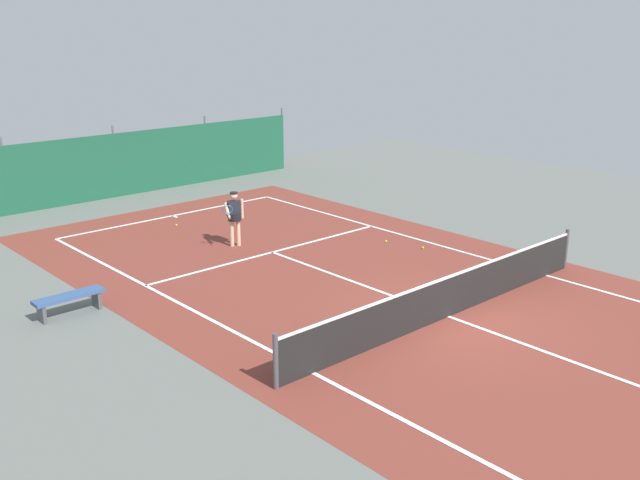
{
  "coord_description": "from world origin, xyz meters",
  "views": [
    {
      "loc": [
        -12.42,
        -9.38,
        6.48
      ],
      "look_at": [
        -0.12,
        4.21,
        0.9
      ],
      "focal_mm": 40.84,
      "sensor_mm": 36.0,
      "label": 1
    }
  ],
  "objects_px": {
    "tennis_ball_near_player": "(423,248)",
    "courtside_bench": "(69,299)",
    "tennis_player": "(234,215)",
    "tennis_ball_by_sideline": "(386,241)",
    "parked_car": "(1,176)",
    "tennis_net": "(449,296)",
    "tennis_ball_midcourt": "(176,225)"
  },
  "relations": [
    {
      "from": "tennis_player",
      "to": "tennis_ball_near_player",
      "type": "height_order",
      "value": "tennis_player"
    },
    {
      "from": "parked_car",
      "to": "tennis_net",
      "type": "bearing_deg",
      "value": -73.29
    },
    {
      "from": "tennis_player",
      "to": "courtside_bench",
      "type": "distance_m",
      "value": 6.17
    },
    {
      "from": "tennis_ball_near_player",
      "to": "tennis_ball_midcourt",
      "type": "relative_size",
      "value": 1.0
    },
    {
      "from": "tennis_ball_by_sideline",
      "to": "parked_car",
      "type": "height_order",
      "value": "parked_car"
    },
    {
      "from": "tennis_player",
      "to": "tennis_net",
      "type": "bearing_deg",
      "value": 116.54
    },
    {
      "from": "parked_car",
      "to": "tennis_ball_by_sideline",
      "type": "bearing_deg",
      "value": -58.05
    },
    {
      "from": "tennis_player",
      "to": "tennis_ball_by_sideline",
      "type": "height_order",
      "value": "tennis_player"
    },
    {
      "from": "tennis_player",
      "to": "courtside_bench",
      "type": "xyz_separation_m",
      "value": [
        -5.89,
        -1.76,
        -0.59
      ]
    },
    {
      "from": "tennis_ball_near_player",
      "to": "tennis_net",
      "type": "bearing_deg",
      "value": -133.41
    },
    {
      "from": "tennis_player",
      "to": "tennis_ball_by_sideline",
      "type": "xyz_separation_m",
      "value": [
        3.59,
        -2.77,
        -0.93
      ]
    },
    {
      "from": "tennis_ball_by_sideline",
      "to": "tennis_ball_near_player",
      "type": "bearing_deg",
      "value": -73.91
    },
    {
      "from": "tennis_net",
      "to": "parked_car",
      "type": "height_order",
      "value": "parked_car"
    },
    {
      "from": "tennis_ball_midcourt",
      "to": "parked_car",
      "type": "distance_m",
      "value": 8.36
    },
    {
      "from": "parked_car",
      "to": "courtside_bench",
      "type": "xyz_separation_m",
      "value": [
        -2.99,
        -12.68,
        -0.46
      ]
    },
    {
      "from": "tennis_player",
      "to": "tennis_ball_by_sideline",
      "type": "bearing_deg",
      "value": 165.81
    },
    {
      "from": "tennis_ball_near_player",
      "to": "courtside_bench",
      "type": "bearing_deg",
      "value": 167.53
    },
    {
      "from": "tennis_ball_midcourt",
      "to": "parked_car",
      "type": "relative_size",
      "value": 0.02
    },
    {
      "from": "tennis_ball_near_player",
      "to": "parked_car",
      "type": "relative_size",
      "value": 0.02
    },
    {
      "from": "tennis_ball_midcourt",
      "to": "parked_car",
      "type": "xyz_separation_m",
      "value": [
        -2.75,
        7.85,
        0.81
      ]
    },
    {
      "from": "tennis_net",
      "to": "tennis_ball_midcourt",
      "type": "distance_m",
      "value": 10.74
    },
    {
      "from": "tennis_net",
      "to": "tennis_player",
      "type": "height_order",
      "value": "tennis_player"
    },
    {
      "from": "tennis_player",
      "to": "tennis_ball_midcourt",
      "type": "distance_m",
      "value": 3.21
    },
    {
      "from": "tennis_ball_midcourt",
      "to": "parked_car",
      "type": "height_order",
      "value": "parked_car"
    },
    {
      "from": "tennis_ball_near_player",
      "to": "courtside_bench",
      "type": "relative_size",
      "value": 0.04
    },
    {
      "from": "tennis_ball_midcourt",
      "to": "courtside_bench",
      "type": "height_order",
      "value": "courtside_bench"
    },
    {
      "from": "courtside_bench",
      "to": "tennis_ball_midcourt",
      "type": "bearing_deg",
      "value": 40.06
    },
    {
      "from": "tennis_net",
      "to": "tennis_player",
      "type": "relative_size",
      "value": 6.17
    },
    {
      "from": "tennis_net",
      "to": "courtside_bench",
      "type": "distance_m",
      "value": 8.63
    },
    {
      "from": "tennis_ball_by_sideline",
      "to": "parked_car",
      "type": "distance_m",
      "value": 15.18
    },
    {
      "from": "tennis_net",
      "to": "tennis_ball_midcourt",
      "type": "bearing_deg",
      "value": 93.04
    },
    {
      "from": "tennis_ball_midcourt",
      "to": "tennis_ball_by_sideline",
      "type": "distance_m",
      "value": 6.94
    }
  ]
}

